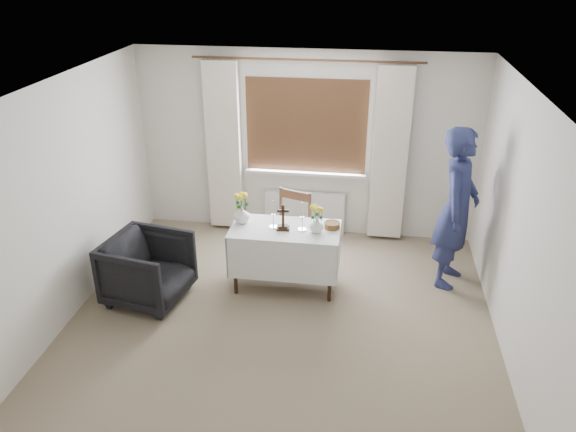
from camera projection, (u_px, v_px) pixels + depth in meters
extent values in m
plane|color=gray|center=(276.00, 339.00, 5.75)|extent=(5.00, 5.00, 0.00)
cube|color=white|center=(285.00, 258.00, 6.49)|extent=(1.24, 0.64, 0.76)
imported|color=black|center=(148.00, 269.00, 6.25)|extent=(0.97, 0.96, 0.77)
imported|color=navy|center=(457.00, 208.00, 6.36)|extent=(0.65, 0.80, 1.90)
cube|color=silver|center=(305.00, 213.00, 7.78)|extent=(1.10, 0.10, 0.60)
imported|color=silver|center=(242.00, 215.00, 6.42)|extent=(0.25, 0.25, 0.20)
imported|color=silver|center=(317.00, 225.00, 6.21)|extent=(0.21, 0.21, 0.17)
cylinder|color=brown|center=(332.00, 225.00, 6.32)|extent=(0.22, 0.22, 0.07)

